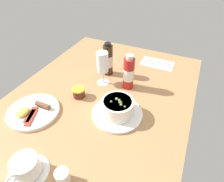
{
  "coord_description": "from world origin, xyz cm",
  "views": [
    {
      "loc": [
        -61.54,
        -33.49,
        59.98
      ],
      "look_at": [
        -0.35,
        -5.69,
        4.36
      ],
      "focal_mm": 30.16,
      "sensor_mm": 36.0,
      "label": 1
    }
  ],
  "objects_px": {
    "breakfast_plate": "(33,111)",
    "porridge_bowl": "(117,108)",
    "sauce_bottle_brown": "(108,60)",
    "coffee_cup": "(26,167)",
    "wine_glass": "(102,64)",
    "cutlery_setting": "(157,63)",
    "sauce_bottle_red": "(129,73)",
    "jam_jar": "(79,92)",
    "creamer_jug": "(62,176)"
  },
  "relations": [
    {
      "from": "coffee_cup",
      "to": "breakfast_plate",
      "type": "distance_m",
      "value": 0.28
    },
    {
      "from": "breakfast_plate",
      "to": "sauce_bottle_red",
      "type": "bearing_deg",
      "value": -41.93
    },
    {
      "from": "porridge_bowl",
      "to": "sauce_bottle_red",
      "type": "bearing_deg",
      "value": 7.88
    },
    {
      "from": "creamer_jug",
      "to": "sauce_bottle_brown",
      "type": "height_order",
      "value": "sauce_bottle_brown"
    },
    {
      "from": "porridge_bowl",
      "to": "jam_jar",
      "type": "bearing_deg",
      "value": 80.73
    },
    {
      "from": "coffee_cup",
      "to": "breakfast_plate",
      "type": "bearing_deg",
      "value": 39.52
    },
    {
      "from": "creamer_jug",
      "to": "sauce_bottle_red",
      "type": "xyz_separation_m",
      "value": [
        0.54,
        -0.01,
        0.06
      ]
    },
    {
      "from": "cutlery_setting",
      "to": "sauce_bottle_red",
      "type": "xyz_separation_m",
      "value": [
        -0.29,
        0.08,
        0.08
      ]
    },
    {
      "from": "cutlery_setting",
      "to": "sauce_bottle_brown",
      "type": "xyz_separation_m",
      "value": [
        -0.22,
        0.22,
        0.08
      ]
    },
    {
      "from": "cutlery_setting",
      "to": "coffee_cup",
      "type": "bearing_deg",
      "value": 165.98
    },
    {
      "from": "creamer_jug",
      "to": "wine_glass",
      "type": "bearing_deg",
      "value": 12.78
    },
    {
      "from": "cutlery_setting",
      "to": "coffee_cup",
      "type": "height_order",
      "value": "coffee_cup"
    },
    {
      "from": "sauce_bottle_brown",
      "to": "coffee_cup",
      "type": "bearing_deg",
      "value": -178.96
    },
    {
      "from": "coffee_cup",
      "to": "sauce_bottle_red",
      "type": "relative_size",
      "value": 0.75
    },
    {
      "from": "cutlery_setting",
      "to": "creamer_jug",
      "type": "relative_size",
      "value": 3.39
    },
    {
      "from": "coffee_cup",
      "to": "sauce_bottle_brown",
      "type": "bearing_deg",
      "value": 1.04
    },
    {
      "from": "cutlery_setting",
      "to": "creamer_jug",
      "type": "bearing_deg",
      "value": 173.53
    },
    {
      "from": "sauce_bottle_red",
      "to": "coffee_cup",
      "type": "bearing_deg",
      "value": 166.72
    },
    {
      "from": "sauce_bottle_red",
      "to": "breakfast_plate",
      "type": "relative_size",
      "value": 0.81
    },
    {
      "from": "wine_glass",
      "to": "sauce_bottle_red",
      "type": "xyz_separation_m",
      "value": [
        0.02,
        -0.13,
        -0.03
      ]
    },
    {
      "from": "sauce_bottle_red",
      "to": "breakfast_plate",
      "type": "distance_m",
      "value": 0.47
    },
    {
      "from": "wine_glass",
      "to": "jam_jar",
      "type": "relative_size",
      "value": 2.94
    },
    {
      "from": "porridge_bowl",
      "to": "jam_jar",
      "type": "xyz_separation_m",
      "value": [
        0.04,
        0.22,
        -0.01
      ]
    },
    {
      "from": "cutlery_setting",
      "to": "sauce_bottle_brown",
      "type": "distance_m",
      "value": 0.32
    },
    {
      "from": "sauce_bottle_red",
      "to": "jam_jar",
      "type": "bearing_deg",
      "value": 131.81
    },
    {
      "from": "creamer_jug",
      "to": "jam_jar",
      "type": "relative_size",
      "value": 0.94
    },
    {
      "from": "breakfast_plate",
      "to": "porridge_bowl",
      "type": "bearing_deg",
      "value": -67.04
    },
    {
      "from": "jam_jar",
      "to": "sauce_bottle_brown",
      "type": "bearing_deg",
      "value": -10.34
    },
    {
      "from": "cutlery_setting",
      "to": "wine_glass",
      "type": "bearing_deg",
      "value": 145.71
    },
    {
      "from": "coffee_cup",
      "to": "sauce_bottle_brown",
      "type": "height_order",
      "value": "sauce_bottle_brown"
    },
    {
      "from": "cutlery_setting",
      "to": "wine_glass",
      "type": "relative_size",
      "value": 1.09
    },
    {
      "from": "jam_jar",
      "to": "coffee_cup",
      "type": "bearing_deg",
      "value": -172.14
    },
    {
      "from": "coffee_cup",
      "to": "jam_jar",
      "type": "height_order",
      "value": "coffee_cup"
    },
    {
      "from": "jam_jar",
      "to": "sauce_bottle_brown",
      "type": "height_order",
      "value": "sauce_bottle_brown"
    },
    {
      "from": "coffee_cup",
      "to": "wine_glass",
      "type": "height_order",
      "value": "wine_glass"
    },
    {
      "from": "creamer_jug",
      "to": "sauce_bottle_brown",
      "type": "distance_m",
      "value": 0.62
    },
    {
      "from": "jam_jar",
      "to": "cutlery_setting",
      "type": "bearing_deg",
      "value": -30.4
    },
    {
      "from": "breakfast_plate",
      "to": "wine_glass",
      "type": "bearing_deg",
      "value": -28.99
    },
    {
      "from": "creamer_jug",
      "to": "breakfast_plate",
      "type": "bearing_deg",
      "value": 57.36
    },
    {
      "from": "creamer_jug",
      "to": "sauce_bottle_red",
      "type": "bearing_deg",
      "value": -1.5
    },
    {
      "from": "coffee_cup",
      "to": "creamer_jug",
      "type": "height_order",
      "value": "coffee_cup"
    },
    {
      "from": "coffee_cup",
      "to": "creamer_jug",
      "type": "relative_size",
      "value": 2.41
    },
    {
      "from": "porridge_bowl",
      "to": "sauce_bottle_red",
      "type": "height_order",
      "value": "sauce_bottle_red"
    },
    {
      "from": "porridge_bowl",
      "to": "creamer_jug",
      "type": "distance_m",
      "value": 0.34
    },
    {
      "from": "wine_glass",
      "to": "sauce_bottle_brown",
      "type": "relative_size",
      "value": 0.96
    },
    {
      "from": "cutlery_setting",
      "to": "coffee_cup",
      "type": "relative_size",
      "value": 1.4
    },
    {
      "from": "porridge_bowl",
      "to": "breakfast_plate",
      "type": "bearing_deg",
      "value": 112.96
    },
    {
      "from": "coffee_cup",
      "to": "wine_glass",
      "type": "distance_m",
      "value": 0.55
    },
    {
      "from": "jam_jar",
      "to": "breakfast_plate",
      "type": "bearing_deg",
      "value": 145.32
    },
    {
      "from": "wine_glass",
      "to": "creamer_jug",
      "type": "bearing_deg",
      "value": -167.22
    }
  ]
}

